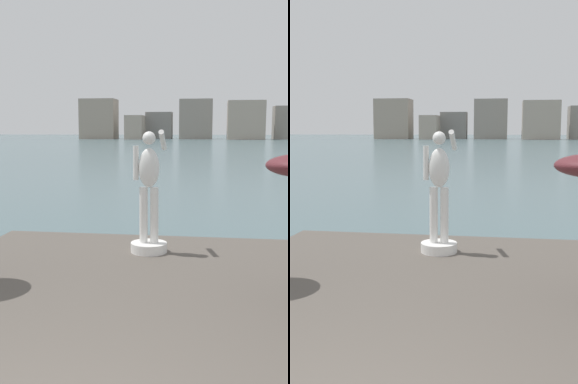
% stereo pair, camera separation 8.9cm
% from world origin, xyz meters
% --- Properties ---
extents(ground_plane, '(400.00, 400.00, 0.00)m').
position_xyz_m(ground_plane, '(0.00, 40.00, 0.00)').
color(ground_plane, '#4C666B').
extents(pier, '(6.46, 10.29, 0.40)m').
position_xyz_m(pier, '(0.00, 2.14, 0.20)').
color(pier, '#564F47').
rests_on(pier, ground).
extents(statue_white_figure, '(0.67, 0.90, 2.26)m').
position_xyz_m(statue_white_figure, '(0.06, 5.93, 1.30)').
color(statue_white_figure, white).
rests_on(statue_white_figure, pier).
extents(distant_skyline, '(68.99, 12.88, 11.21)m').
position_xyz_m(distant_skyline, '(-2.41, 129.29, 4.95)').
color(distant_skyline, gray).
rests_on(distant_skyline, ground).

